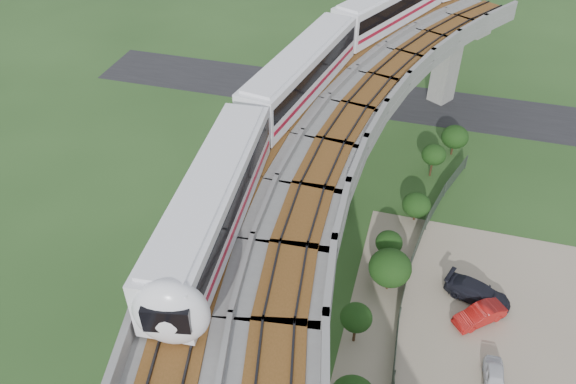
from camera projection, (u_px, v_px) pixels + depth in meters
The scene contains 15 objects.
ground at pixel (280, 295), 40.16m from camera, with size 160.00×160.00×0.00m, color #27481C.
dirt_lot at pixel (481, 364), 35.69m from camera, with size 18.00×26.00×0.04m, color gray.
asphalt_road at pixel (355, 96), 62.62m from camera, with size 60.00×8.00×0.03m, color #232326.
viaduct at pixel (339, 209), 33.66m from camera, with size 19.58×73.98×11.40m.
metro_train at pixel (370, 44), 44.26m from camera, with size 20.95×58.85×3.64m.
fence at pixel (419, 318), 37.63m from camera, with size 3.87×38.73×1.50m.
tree_0 at pixel (455, 137), 52.61m from camera, with size 2.52×2.52×3.06m.
tree_1 at pixel (434, 155), 49.76m from camera, with size 2.17×2.17×3.26m.
tree_2 at pixel (416, 205), 45.47m from camera, with size 2.32×2.32×2.61m.
tree_3 at pixel (389, 243), 41.71m from camera, with size 2.02×2.02×2.73m.
tree_4 at pixel (390, 268), 39.30m from camera, with size 3.03×3.03×3.46m.
tree_5 at pixel (356, 318), 35.62m from camera, with size 2.08×2.08×3.29m.
car_white at pixel (495, 379), 34.26m from camera, with size 1.27×3.16×1.08m, color silver.
car_red at pixel (480, 315), 37.98m from camera, with size 1.31×3.75×1.24m, color #A2110E.
car_dark at pixel (478, 293), 39.43m from camera, with size 1.88×4.62×1.34m, color black.
Camera 1 is at (7.80, -25.43, 30.99)m, focal length 35.00 mm.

